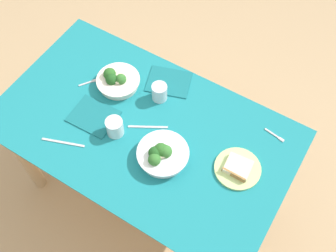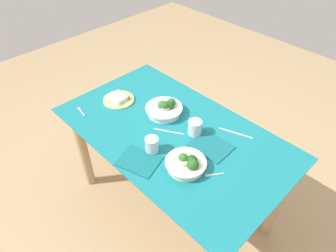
# 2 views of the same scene
# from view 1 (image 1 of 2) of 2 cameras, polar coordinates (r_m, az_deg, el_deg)

# --- Properties ---
(ground_plane) EXTENTS (6.00, 6.00, 0.00)m
(ground_plane) POSITION_cam_1_polar(r_m,az_deg,el_deg) (2.57, -2.61, -8.78)
(ground_plane) COLOR tan
(dining_table) EXTENTS (1.39, 0.82, 0.73)m
(dining_table) POSITION_cam_1_polar(r_m,az_deg,el_deg) (2.02, -3.28, -2.10)
(dining_table) COLOR #197A84
(dining_table) RESTS_ON ground_plane
(broccoli_bowl_far) EXTENTS (0.21, 0.21, 0.09)m
(broccoli_bowl_far) POSITION_cam_1_polar(r_m,az_deg,el_deg) (2.05, -7.04, 6.23)
(broccoli_bowl_far) COLOR silver
(broccoli_bowl_far) RESTS_ON dining_table
(broccoli_bowl_near) EXTENTS (0.23, 0.23, 0.10)m
(broccoli_bowl_near) POSITION_cam_1_polar(r_m,az_deg,el_deg) (1.80, -0.82, -3.90)
(broccoli_bowl_near) COLOR white
(broccoli_bowl_near) RESTS_ON dining_table
(bread_side_plate) EXTENTS (0.21, 0.21, 0.04)m
(bread_side_plate) POSITION_cam_1_polar(r_m,az_deg,el_deg) (1.83, 9.60, -5.75)
(bread_side_plate) COLOR #B7D684
(bread_side_plate) RESTS_ON dining_table
(water_glass_center) EXTENTS (0.08, 0.08, 0.09)m
(water_glass_center) POSITION_cam_1_polar(r_m,az_deg,el_deg) (1.88, -7.37, -0.15)
(water_glass_center) COLOR silver
(water_glass_center) RESTS_ON dining_table
(water_glass_side) EXTENTS (0.07, 0.07, 0.09)m
(water_glass_side) POSITION_cam_1_polar(r_m,az_deg,el_deg) (1.97, -1.19, 4.70)
(water_glass_side) COLOR silver
(water_glass_side) RESTS_ON dining_table
(fork_by_far_bowl) EXTENTS (0.07, 0.09, 0.00)m
(fork_by_far_bowl) POSITION_cam_1_polar(r_m,az_deg,el_deg) (2.10, -10.82, 5.95)
(fork_by_far_bowl) COLOR #B7B7BC
(fork_by_far_bowl) RESTS_ON dining_table
(fork_by_near_bowl) EXTENTS (0.10, 0.03, 0.00)m
(fork_by_near_bowl) POSITION_cam_1_polar(r_m,az_deg,el_deg) (1.95, 14.61, -1.28)
(fork_by_near_bowl) COLOR #B7B7BC
(fork_by_near_bowl) RESTS_ON dining_table
(table_knife_left) EXTENTS (0.17, 0.10, 0.00)m
(table_knife_left) POSITION_cam_1_polar(r_m,az_deg,el_deg) (1.92, -2.79, -0.13)
(table_knife_left) COLOR #B7B7BC
(table_knife_left) RESTS_ON dining_table
(table_knife_right) EXTENTS (0.19, 0.08, 0.00)m
(table_knife_right) POSITION_cam_1_polar(r_m,az_deg,el_deg) (1.93, -14.28, -2.22)
(table_knife_right) COLOR #B7B7BC
(table_knife_right) RESTS_ON dining_table
(napkin_folded_upper) EXTENTS (0.22, 0.18, 0.01)m
(napkin_folded_upper) POSITION_cam_1_polar(r_m,az_deg,el_deg) (1.98, -10.25, 1.35)
(napkin_folded_upper) COLOR #156870
(napkin_folded_upper) RESTS_ON dining_table
(napkin_folded_lower) EXTENTS (0.25, 0.22, 0.01)m
(napkin_folded_lower) POSITION_cam_1_polar(r_m,az_deg,el_deg) (2.06, 0.12, 6.14)
(napkin_folded_lower) COLOR #156870
(napkin_folded_lower) RESTS_ON dining_table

